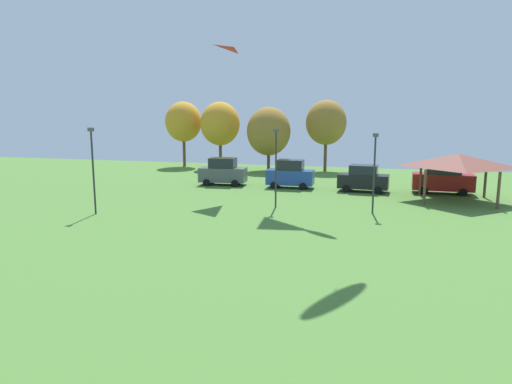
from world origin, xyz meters
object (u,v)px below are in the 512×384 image
object	(u,v)px
park_pavilion	(458,161)
treeline_tree_3	(326,123)
parked_car_rightmost_in_row	(443,179)
light_post_2	(93,165)
treeline_tree_1	(220,124)
parked_car_leftmost	(223,172)
parked_car_second_from_left	(290,174)
light_post_3	(374,168)
kite_flying_3	(213,57)
treeline_tree_2	(269,131)
treeline_tree_0	(183,122)
parked_car_third_from_left	(363,179)
light_post_1	(276,163)

from	to	relation	value
park_pavilion	treeline_tree_3	xyz separation A→B (m)	(-11.93, 16.26, 2.49)
parked_car_rightmost_in_row	light_post_2	world-z (taller)	light_post_2
light_post_2	treeline_tree_1	xyz separation A→B (m)	(-1.15, 26.86, 2.18)
parked_car_leftmost	park_pavilion	xyz separation A→B (m)	(19.68, -2.88, 1.85)
treeline_tree_1	parked_car_second_from_left	bearing A→B (deg)	-48.33
parked_car_second_from_left	light_post_3	world-z (taller)	light_post_3
kite_flying_3	treeline_tree_2	xyz separation A→B (m)	(0.38, 16.57, -6.36)
parked_car_second_from_left	treeline_tree_0	size ratio (longest dim) A/B	0.52
park_pavilion	treeline_tree_2	distance (m)	23.54
parked_car_third_from_left	treeline_tree_3	xyz separation A→B (m)	(-4.99, 13.70, 4.44)
parked_car_leftmost	light_post_1	xyz separation A→B (m)	(7.13, -8.78, 1.91)
light_post_1	treeline_tree_0	distance (m)	28.15
treeline_tree_0	parked_car_leftmost	bearing A→B (deg)	-53.12
parked_car_rightmost_in_row	treeline_tree_1	xyz separation A→B (m)	(-24.00, 12.14, 4.13)
parked_car_rightmost_in_row	light_post_3	bearing A→B (deg)	-117.91
treeline_tree_2	treeline_tree_1	bearing A→B (deg)	172.69
light_post_2	treeline_tree_1	size ratio (longest dim) A/B	0.70
kite_flying_3	light_post_1	xyz separation A→B (m)	(6.15, -4.03, -7.78)
light_post_1	parked_car_second_from_left	bearing A→B (deg)	94.96
light_post_1	treeline_tree_3	bearing A→B (deg)	88.40
parked_car_second_from_left	treeline_tree_2	bearing A→B (deg)	111.51
park_pavilion	treeline_tree_2	xyz separation A→B (m)	(-18.32, 14.71, 1.49)
parked_car_third_from_left	light_post_3	bearing A→B (deg)	-79.64
light_post_2	parked_car_rightmost_in_row	bearing A→B (deg)	32.79
parked_car_third_from_left	treeline_tree_0	bearing A→B (deg)	152.48
kite_flying_3	park_pavilion	world-z (taller)	kite_flying_3
treeline_tree_3	treeline_tree_0	bearing A→B (deg)	179.96
parked_car_second_from_left	park_pavilion	world-z (taller)	park_pavilion
parked_car_second_from_left	parked_car_rightmost_in_row	size ratio (longest dim) A/B	0.86
parked_car_leftmost	parked_car_third_from_left	world-z (taller)	parked_car_leftmost
park_pavilion	treeline_tree_2	bearing A→B (deg)	141.24
park_pavilion	light_post_1	world-z (taller)	light_post_1
parked_car_third_from_left	treeline_tree_1	distance (m)	22.28
park_pavilion	light_post_3	xyz separation A→B (m)	(-5.89, -6.16, -0.05)
parked_car_leftmost	parked_car_third_from_left	xyz separation A→B (m)	(12.74, -0.32, -0.11)
parked_car_second_from_left	parked_car_rightmost_in_row	xyz separation A→B (m)	(12.74, 0.51, 0.02)
parked_car_third_from_left	treeline_tree_2	distance (m)	17.00
light_post_1	treeline_tree_2	xyz separation A→B (m)	(-5.77, 20.61, 1.42)
treeline_tree_0	light_post_3	bearing A→B (deg)	-43.27
park_pavilion	light_post_2	distance (m)	26.02
light_post_3	parked_car_rightmost_in_row	bearing A→B (deg)	60.81
kite_flying_3	parked_car_leftmost	distance (m)	10.84
parked_car_rightmost_in_row	light_post_1	size ratio (longest dim) A/B	0.87
parked_car_leftmost	light_post_3	distance (m)	16.58
treeline_tree_0	treeline_tree_1	distance (m)	5.22
parked_car_leftmost	light_post_1	bearing A→B (deg)	-56.51
parked_car_second_from_left	treeline_tree_0	world-z (taller)	treeline_tree_0
park_pavilion	light_post_3	bearing A→B (deg)	-133.75
kite_flying_3	parked_car_leftmost	bearing A→B (deg)	101.64
kite_flying_3	light_post_2	xyz separation A→B (m)	(-4.72, -9.49, -7.72)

